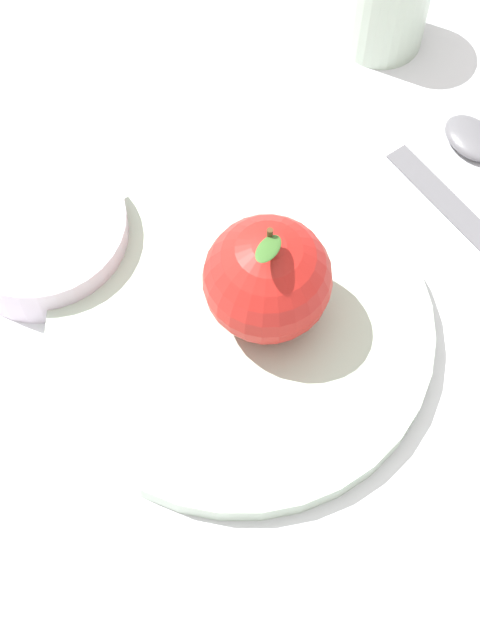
# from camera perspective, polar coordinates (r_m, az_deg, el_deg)

# --- Properties ---
(ground_plane) EXTENTS (2.40, 2.40, 0.00)m
(ground_plane) POSITION_cam_1_polar(r_m,az_deg,el_deg) (0.63, 3.71, 0.60)
(ground_plane) COLOR silver
(dinner_plate) EXTENTS (0.26, 0.26, 0.02)m
(dinner_plate) POSITION_cam_1_polar(r_m,az_deg,el_deg) (0.61, -0.00, -0.44)
(dinner_plate) COLOR #B2C6B2
(dinner_plate) RESTS_ON ground_plane
(apple) EXTENTS (0.08, 0.08, 0.10)m
(apple) POSITION_cam_1_polar(r_m,az_deg,el_deg) (0.57, 1.71, 2.53)
(apple) COLOR #B21E19
(apple) RESTS_ON dinner_plate
(side_bowl) EXTENTS (0.12, 0.12, 0.04)m
(side_bowl) POSITION_cam_1_polar(r_m,az_deg,el_deg) (0.65, -12.25, 5.39)
(side_bowl) COLOR silver
(side_bowl) RESTS_ON ground_plane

